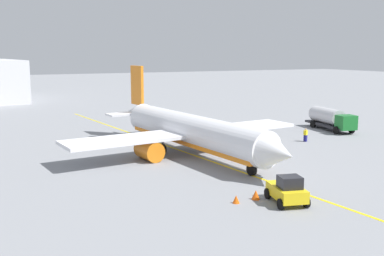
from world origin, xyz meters
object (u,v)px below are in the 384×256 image
fuel_tanker (331,118)px  pushback_tug (287,190)px  refueling_worker (305,135)px  safety_cone_wingtip (256,195)px  airplane (189,131)px  safety_cone_nose (236,199)px

fuel_tanker → pushback_tug: (23.84, -26.33, -0.71)m
pushback_tug → refueling_worker: size_ratio=2.33×
fuel_tanker → safety_cone_wingtip: fuel_tanker is taller
airplane → pushback_tug: bearing=-2.7°
airplane → safety_cone_nose: airplane is taller
pushback_tug → safety_cone_wingtip: bearing=-138.5°
airplane → fuel_tanker: 26.00m
airplane → pushback_tug: size_ratio=8.14×
pushback_tug → safety_cone_wingtip: (-1.80, -1.59, -0.64)m
airplane → refueling_worker: airplane is taller
refueling_worker → safety_cone_nose: size_ratio=2.83×
refueling_worker → fuel_tanker: bearing=120.4°
fuel_tanker → refueling_worker: (5.32, -9.07, -0.89)m
refueling_worker → safety_cone_nose: (16.81, -20.68, -0.52)m
safety_cone_nose → airplane: bearing=165.7°
safety_cone_nose → safety_cone_wingtip: (-0.10, 1.84, 0.07)m
safety_cone_nose → safety_cone_wingtip: bearing=93.0°
refueling_worker → safety_cone_wingtip: refueling_worker is taller
airplane → safety_cone_nose: size_ratio=53.64×
fuel_tanker → safety_cone_nose: size_ratio=16.36×
airplane → safety_cone_wingtip: (16.79, -2.48, -2.19)m
pushback_tug → safety_cone_wingtip: size_ratio=5.37×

